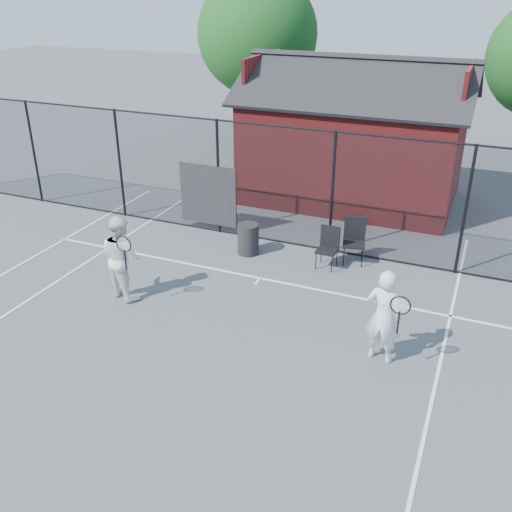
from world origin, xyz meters
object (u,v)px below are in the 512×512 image
at_px(clubhouse, 354,146).
at_px(waste_bin, 248,239).
at_px(player_front, 384,316).
at_px(chair_right, 354,242).
at_px(chair_left, 327,249).
at_px(player_back, 122,257).

bearing_deg(clubhouse, waste_bin, -104.66).
distance_m(clubhouse, waste_bin, 5.21).
distance_m(player_front, chair_right, 3.83).
xyz_separation_m(chair_right, waste_bin, (-2.48, -0.50, -0.15)).
height_order(clubhouse, chair_right, clubhouse).
bearing_deg(chair_right, player_front, -81.97).
relative_size(clubhouse, player_front, 3.71).
xyz_separation_m(player_front, chair_left, (-1.89, 3.05, -0.40)).
relative_size(player_back, waste_bin, 2.37).
distance_m(clubhouse, player_back, 8.34).
bearing_deg(player_back, waste_bin, 61.60).
bearing_deg(chair_left, player_front, -56.40).
height_order(chair_left, chair_right, chair_right).
distance_m(player_front, chair_left, 3.61).
bearing_deg(player_front, waste_bin, 141.79).
relative_size(clubhouse, chair_right, 6.12).
bearing_deg(chair_left, chair_right, 46.64).
xyz_separation_m(player_front, waste_bin, (-3.87, 3.05, -0.50)).
height_order(player_front, player_back, player_back).
xyz_separation_m(clubhouse, chair_left, (0.70, -4.90, -1.13)).
height_order(clubhouse, player_back, clubhouse).
height_order(player_front, waste_bin, player_front).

